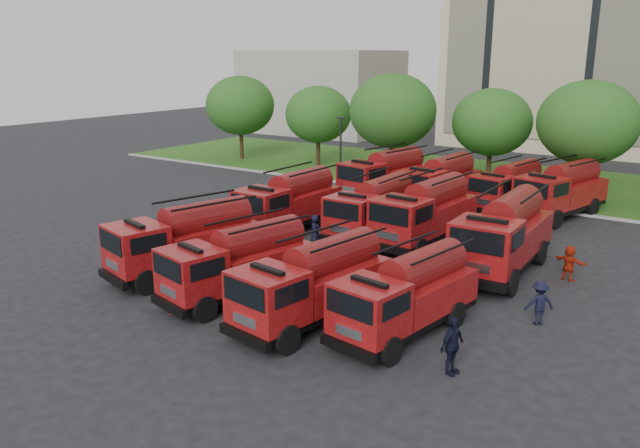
# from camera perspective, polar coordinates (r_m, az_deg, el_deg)

# --- Properties ---
(ground) EXTENTS (140.00, 140.00, 0.00)m
(ground) POSITION_cam_1_polar(r_m,az_deg,el_deg) (28.02, 0.21, -4.76)
(ground) COLOR black
(ground) RESTS_ON ground
(lawn) EXTENTS (70.00, 16.00, 0.12)m
(lawn) POSITION_cam_1_polar(r_m,az_deg,el_deg) (50.92, 16.88, 3.83)
(lawn) COLOR #264C14
(lawn) RESTS_ON ground
(curb) EXTENTS (70.00, 0.30, 0.14)m
(curb) POSITION_cam_1_polar(r_m,az_deg,el_deg) (43.41, 13.58, 2.18)
(curb) COLOR gray
(curb) RESTS_ON ground
(apartment_building) EXTENTS (30.00, 14.18, 25.00)m
(apartment_building) POSITION_cam_1_polar(r_m,az_deg,el_deg) (70.95, 24.98, 16.28)
(apartment_building) COLOR beige
(apartment_building) RESTS_ON ground
(side_building) EXTENTS (18.00, 12.00, 10.00)m
(side_building) POSITION_cam_1_polar(r_m,az_deg,el_deg) (79.70, 0.08, 11.99)
(side_building) COLOR gray
(side_building) RESTS_ON ground
(tree_0) EXTENTS (6.30, 6.30, 7.70)m
(tree_0) POSITION_cam_1_polar(r_m,az_deg,el_deg) (58.65, -7.31, 10.70)
(tree_0) COLOR #382314
(tree_0) RESTS_ON ground
(tree_1) EXTENTS (5.71, 5.71, 6.98)m
(tree_1) POSITION_cam_1_polar(r_m,az_deg,el_deg) (54.57, -0.17, 9.98)
(tree_1) COLOR #382314
(tree_1) RESTS_ON ground
(tree_2) EXTENTS (6.72, 6.72, 8.22)m
(tree_2) POSITION_cam_1_polar(r_m,az_deg,el_deg) (49.09, 6.67, 10.23)
(tree_2) COLOR #382314
(tree_2) RESTS_ON ground
(tree_3) EXTENTS (5.88, 5.88, 7.19)m
(tree_3) POSITION_cam_1_polar(r_m,az_deg,el_deg) (48.68, 15.44, 8.96)
(tree_3) COLOR #382314
(tree_3) RESTS_ON ground
(tree_4) EXTENTS (6.55, 6.55, 8.01)m
(tree_4) POSITION_cam_1_polar(r_m,az_deg,el_deg) (45.37, 23.29, 8.53)
(tree_4) COLOR #382314
(tree_4) RESTS_ON ground
(lamp_post_0) EXTENTS (0.60, 0.25, 5.11)m
(lamp_post_0) POSITION_cam_1_polar(r_m,az_deg,el_deg) (46.67, 1.90, 7.03)
(lamp_post_0) COLOR black
(lamp_post_0) RESTS_ON ground
(fire_truck_0) EXTENTS (4.06, 7.36, 3.18)m
(fire_truck_0) POSITION_cam_1_polar(r_m,az_deg,el_deg) (28.41, -12.19, -1.42)
(fire_truck_0) COLOR black
(fire_truck_0) RESTS_ON ground
(fire_truck_1) EXTENTS (3.62, 6.90, 2.99)m
(fire_truck_1) POSITION_cam_1_polar(r_m,az_deg,el_deg) (25.31, -7.43, -3.50)
(fire_truck_1) COLOR black
(fire_truck_1) RESTS_ON ground
(fire_truck_2) EXTENTS (3.29, 7.01, 3.07)m
(fire_truck_2) POSITION_cam_1_polar(r_m,az_deg,el_deg) (22.79, -0.59, -5.43)
(fire_truck_2) COLOR black
(fire_truck_2) RESTS_ON ground
(fire_truck_3) EXTENTS (3.14, 6.65, 2.91)m
(fire_truck_3) POSITION_cam_1_polar(r_m,az_deg,el_deg) (22.18, 7.94, -6.39)
(fire_truck_3) COLOR black
(fire_truck_3) RESTS_ON ground
(fire_truck_4) EXTENTS (2.75, 7.23, 3.27)m
(fire_truck_4) POSITION_cam_1_polar(r_m,az_deg,el_deg) (34.73, -2.82, 2.03)
(fire_truck_4) COLOR black
(fire_truck_4) RESTS_ON ground
(fire_truck_5) EXTENTS (2.59, 6.94, 3.15)m
(fire_truck_5) POSITION_cam_1_polar(r_m,az_deg,el_deg) (33.68, 4.95, 1.46)
(fire_truck_5) COLOR black
(fire_truck_5) RESTS_ON ground
(fire_truck_6) EXTENTS (3.12, 7.51, 3.34)m
(fire_truck_6) POSITION_cam_1_polar(r_m,az_deg,el_deg) (32.70, 9.61, 1.06)
(fire_truck_6) COLOR black
(fire_truck_6) RESTS_ON ground
(fire_truck_7) EXTENTS (2.97, 7.72, 3.48)m
(fire_truck_7) POSITION_cam_1_polar(r_m,az_deg,el_deg) (29.24, 16.45, -0.93)
(fire_truck_7) COLOR black
(fire_truck_7) RESTS_ON ground
(fire_truck_8) EXTENTS (3.74, 7.70, 3.36)m
(fire_truck_8) POSITION_cam_1_polar(r_m,az_deg,el_deg) (42.33, 6.00, 4.44)
(fire_truck_8) COLOR black
(fire_truck_8) RESTS_ON ground
(fire_truck_9) EXTENTS (3.07, 7.40, 3.29)m
(fire_truck_9) POSITION_cam_1_polar(r_m,az_deg,el_deg) (40.61, 10.93, 3.73)
(fire_truck_9) COLOR black
(fire_truck_9) RESTS_ON ground
(fire_truck_10) EXTENTS (3.37, 6.90, 3.01)m
(fire_truck_10) POSITION_cam_1_polar(r_m,az_deg,el_deg) (40.98, 16.89, 3.25)
(fire_truck_10) COLOR black
(fire_truck_10) RESTS_ON ground
(fire_truck_11) EXTENTS (4.23, 7.62, 3.29)m
(fire_truck_11) POSITION_cam_1_polar(r_m,az_deg,el_deg) (40.28, 21.21, 2.87)
(fire_truck_11) COLOR black
(fire_truck_11) RESTS_ON ground
(firefighter_0) EXTENTS (0.66, 0.50, 1.76)m
(firefighter_0) POSITION_cam_1_polar(r_m,az_deg,el_deg) (23.35, -3.58, -9.03)
(firefighter_0) COLOR #AA220D
(firefighter_0) RESTS_ON ground
(firefighter_1) EXTENTS (0.78, 0.48, 1.51)m
(firefighter_1) POSITION_cam_1_polar(r_m,az_deg,el_deg) (24.41, -12.88, -8.29)
(firefighter_1) COLOR #AA220D
(firefighter_1) RESTS_ON ground
(firefighter_2) EXTENTS (0.84, 1.21, 1.87)m
(firefighter_2) POSITION_cam_1_polar(r_m,az_deg,el_deg) (20.36, 11.84, -13.22)
(firefighter_2) COLOR black
(firefighter_2) RESTS_ON ground
(firefighter_3) EXTENTS (1.18, 1.11, 1.66)m
(firefighter_3) POSITION_cam_1_polar(r_m,az_deg,el_deg) (24.58, 19.26, -8.62)
(firefighter_3) COLOR black
(firefighter_3) RESTS_ON ground
(firefighter_4) EXTENTS (0.85, 0.92, 1.57)m
(firefighter_4) POSITION_cam_1_polar(r_m,az_deg,el_deg) (32.62, -0.44, -1.83)
(firefighter_4) COLOR black
(firefighter_4) RESTS_ON ground
(firefighter_5) EXTENTS (1.59, 1.02, 1.59)m
(firefighter_5) POSITION_cam_1_polar(r_m,az_deg,el_deg) (29.56, 21.68, -4.79)
(firefighter_5) COLOR #AA220D
(firefighter_5) RESTS_ON ground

